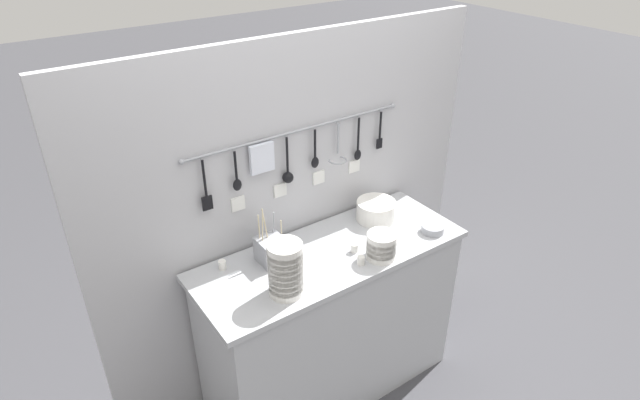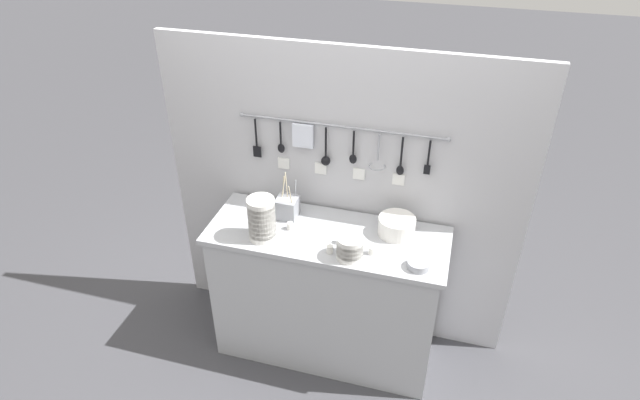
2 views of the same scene
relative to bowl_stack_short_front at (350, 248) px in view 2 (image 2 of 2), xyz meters
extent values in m
plane|color=#424247|center=(-0.17, 0.17, -1.01)|extent=(20.00, 20.00, 0.00)
cube|color=#ADAFB5|center=(-0.17, 0.17, -0.08)|extent=(1.40, 0.53, 0.03)
cube|color=#ADAFB5|center=(-0.17, 0.17, -0.55)|extent=(1.35, 0.51, 0.91)
cube|color=#B2B2B7|center=(-0.17, 0.47, -0.03)|extent=(2.20, 0.04, 1.95)
cylinder|color=#93969E|center=(-0.17, 0.44, 0.49)|extent=(1.20, 0.01, 0.01)
sphere|color=#93969E|center=(-0.77, 0.44, 0.49)|extent=(0.02, 0.02, 0.02)
sphere|color=#93969E|center=(0.43, 0.44, 0.49)|extent=(0.02, 0.02, 0.02)
cylinder|color=black|center=(-0.68, 0.43, 0.39)|extent=(0.01, 0.01, 0.18)
cube|color=black|center=(-0.68, 0.43, 0.26)|extent=(0.05, 0.01, 0.07)
cylinder|color=#93969E|center=(-0.68, 0.44, 0.48)|extent=(0.00, 0.01, 0.02)
cylinder|color=black|center=(-0.53, 0.43, 0.41)|extent=(0.01, 0.01, 0.14)
ellipsoid|color=black|center=(-0.53, 0.43, 0.31)|extent=(0.04, 0.02, 0.06)
cylinder|color=#93969E|center=(-0.53, 0.44, 0.48)|extent=(0.01, 0.01, 0.02)
cube|color=silver|center=(-0.39, 0.43, 0.41)|extent=(0.12, 0.02, 0.14)
cylinder|color=#93969E|center=(-0.39, 0.44, 0.48)|extent=(0.01, 0.01, 0.02)
cylinder|color=black|center=(-0.25, 0.43, 0.38)|extent=(0.01, 0.01, 0.19)
sphere|color=black|center=(-0.25, 0.43, 0.27)|extent=(0.06, 0.06, 0.06)
cylinder|color=#93969E|center=(-0.25, 0.44, 0.48)|extent=(0.01, 0.01, 0.02)
cylinder|color=black|center=(-0.09, 0.43, 0.40)|extent=(0.01, 0.01, 0.15)
ellipsoid|color=black|center=(-0.09, 0.43, 0.30)|extent=(0.04, 0.02, 0.06)
cylinder|color=#93969E|center=(-0.09, 0.44, 0.48)|extent=(0.01, 0.01, 0.02)
cylinder|color=#93969E|center=(0.05, 0.43, 0.40)|extent=(0.01, 0.01, 0.16)
torus|color=#93969E|center=(0.05, 0.43, 0.28)|extent=(0.10, 0.10, 0.01)
cylinder|color=#93969E|center=(0.05, 0.44, 0.48)|extent=(0.01, 0.01, 0.02)
cylinder|color=black|center=(0.18, 0.43, 0.39)|extent=(0.01, 0.01, 0.18)
ellipsoid|color=black|center=(0.18, 0.43, 0.27)|extent=(0.04, 0.02, 0.06)
cylinder|color=#93969E|center=(0.18, 0.44, 0.48)|extent=(0.01, 0.01, 0.02)
cylinder|color=black|center=(0.33, 0.43, 0.40)|extent=(0.01, 0.01, 0.16)
cube|color=black|center=(0.33, 0.43, 0.30)|extent=(0.04, 0.01, 0.06)
cylinder|color=#93969E|center=(0.33, 0.44, 0.48)|extent=(0.00, 0.01, 0.02)
cube|color=white|center=(-0.52, 0.45, 0.20)|extent=(0.07, 0.01, 0.07)
cube|color=white|center=(-0.29, 0.45, 0.20)|extent=(0.07, 0.01, 0.07)
cube|color=white|center=(-0.06, 0.45, 0.20)|extent=(0.07, 0.01, 0.07)
cube|color=white|center=(0.18, 0.45, 0.20)|extent=(0.07, 0.01, 0.07)
cylinder|color=silver|center=(0.00, 0.00, -0.04)|extent=(0.15, 0.15, 0.05)
cylinder|color=silver|center=(0.00, 0.00, -0.01)|extent=(0.15, 0.15, 0.05)
cylinder|color=silver|center=(0.00, 0.00, 0.01)|extent=(0.15, 0.15, 0.05)
cylinder|color=silver|center=(0.00, 0.00, 0.04)|extent=(0.15, 0.15, 0.05)
cylinder|color=silver|center=(-0.52, 0.04, -0.04)|extent=(0.16, 0.16, 0.05)
cylinder|color=silver|center=(-0.52, 0.04, -0.01)|extent=(0.16, 0.16, 0.05)
cylinder|color=silver|center=(-0.52, 0.04, 0.02)|extent=(0.16, 0.16, 0.05)
cylinder|color=silver|center=(-0.52, 0.04, 0.05)|extent=(0.16, 0.16, 0.05)
cylinder|color=silver|center=(-0.52, 0.04, 0.08)|extent=(0.16, 0.16, 0.05)
cylinder|color=silver|center=(-0.52, 0.04, 0.11)|extent=(0.16, 0.16, 0.05)
cylinder|color=silver|center=(-0.52, 0.04, 0.14)|extent=(0.16, 0.16, 0.05)
cylinder|color=silver|center=(-0.52, 0.04, 0.17)|extent=(0.16, 0.16, 0.05)
cylinder|color=silver|center=(0.21, 0.29, -0.06)|extent=(0.21, 0.21, 0.01)
cylinder|color=silver|center=(0.21, 0.29, -0.05)|extent=(0.21, 0.21, 0.01)
cylinder|color=silver|center=(0.21, 0.29, -0.05)|extent=(0.21, 0.21, 0.01)
cylinder|color=silver|center=(0.21, 0.29, -0.04)|extent=(0.21, 0.21, 0.01)
cylinder|color=silver|center=(0.21, 0.29, -0.03)|extent=(0.21, 0.21, 0.01)
cylinder|color=silver|center=(0.21, 0.29, -0.02)|extent=(0.21, 0.21, 0.01)
cylinder|color=silver|center=(0.21, 0.29, -0.01)|extent=(0.21, 0.21, 0.01)
cylinder|color=silver|center=(0.21, 0.29, -0.01)|extent=(0.21, 0.21, 0.01)
cylinder|color=silver|center=(0.21, 0.29, 0.00)|extent=(0.21, 0.21, 0.01)
cylinder|color=silver|center=(0.21, 0.29, 0.01)|extent=(0.21, 0.21, 0.01)
cylinder|color=silver|center=(0.21, 0.29, 0.02)|extent=(0.21, 0.21, 0.01)
cylinder|color=silver|center=(0.21, 0.29, 0.03)|extent=(0.21, 0.21, 0.01)
cylinder|color=silver|center=(0.21, 0.29, 0.04)|extent=(0.21, 0.21, 0.01)
cylinder|color=#93969E|center=(0.37, 0.01, -0.05)|extent=(0.12, 0.12, 0.04)
cube|color=#93969E|center=(-0.45, 0.28, 0.00)|extent=(0.13, 0.13, 0.13)
cylinder|color=#C6B793|center=(-0.46, 0.31, 0.11)|extent=(0.02, 0.02, 0.22)
cylinder|color=#93969E|center=(-0.41, 0.32, 0.08)|extent=(0.02, 0.01, 0.18)
cylinder|color=#C6B793|center=(-0.41, 0.24, 0.09)|extent=(0.02, 0.03, 0.18)
cylinder|color=#C6B793|center=(-0.48, 0.30, 0.10)|extent=(0.03, 0.04, 0.21)
cylinder|color=#C6B793|center=(-0.49, 0.32, 0.09)|extent=(0.02, 0.03, 0.18)
cylinder|color=silver|center=(-0.08, 0.11, -0.04)|extent=(0.04, 0.04, 0.04)
cylinder|color=silver|center=(-0.11, 0.01, -0.04)|extent=(0.04, 0.04, 0.04)
cylinder|color=silver|center=(-0.39, 0.16, -0.04)|extent=(0.04, 0.04, 0.04)
cylinder|color=silver|center=(0.11, 0.06, -0.04)|extent=(0.04, 0.04, 0.04)
cylinder|color=silver|center=(-0.67, 0.36, -0.04)|extent=(0.04, 0.04, 0.04)
camera|label=1|loc=(-1.46, -1.57, 1.49)|focal=30.00mm
camera|label=2|loc=(0.46, -2.22, 1.78)|focal=30.00mm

